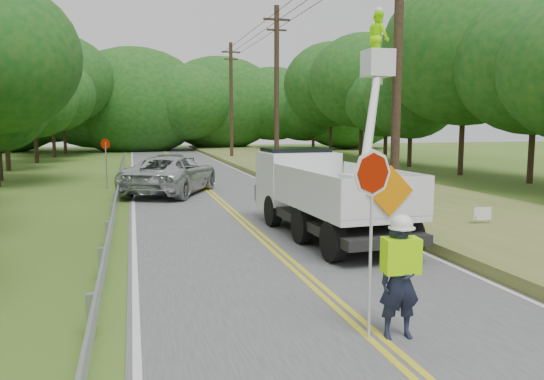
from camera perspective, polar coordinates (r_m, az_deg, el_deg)
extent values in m
plane|color=#36601B|center=(8.48, 10.71, -15.16)|extent=(140.00, 140.00, 0.00)
cube|color=#48484A|center=(21.58, -5.39, -1.34)|extent=(7.20, 96.00, 0.02)
cube|color=gold|center=(21.56, -5.66, -1.32)|extent=(0.12, 96.00, 0.00)
cube|color=gold|center=(21.59, -5.13, -1.30)|extent=(0.12, 96.00, 0.00)
cube|color=silver|center=(21.30, -14.59, -1.62)|extent=(0.12, 96.00, 0.00)
cube|color=silver|center=(22.38, 3.36, -0.98)|extent=(0.12, 96.00, 0.00)
cube|color=#9DA1A5|center=(8.58, -18.81, -12.65)|extent=(0.12, 0.14, 0.70)
cube|color=#9DA1A5|center=(11.44, -17.76, -7.60)|extent=(0.12, 0.14, 0.70)
cube|color=#9DA1A5|center=(14.36, -17.14, -4.59)|extent=(0.12, 0.14, 0.70)
cube|color=#9DA1A5|center=(17.31, -16.74, -2.60)|extent=(0.12, 0.14, 0.70)
cube|color=#9DA1A5|center=(20.27, -16.45, -1.19)|extent=(0.12, 0.14, 0.70)
cube|color=#9DA1A5|center=(23.25, -16.24, -0.14)|extent=(0.12, 0.14, 0.70)
cube|color=#9DA1A5|center=(26.23, -16.07, 0.67)|extent=(0.12, 0.14, 0.70)
cube|color=#9DA1A5|center=(29.21, -15.94, 1.32)|extent=(0.12, 0.14, 0.70)
cube|color=#9DA1A5|center=(32.19, -15.84, 1.85)|extent=(0.12, 0.14, 0.70)
cube|color=#9DA1A5|center=(35.18, -15.75, 2.28)|extent=(0.12, 0.14, 0.70)
cube|color=#9DA1A5|center=(38.17, -15.67, 2.65)|extent=(0.12, 0.14, 0.70)
cube|color=#9DA1A5|center=(41.17, -15.61, 2.97)|extent=(0.12, 0.14, 0.70)
cube|color=#9DA1A5|center=(44.16, -15.56, 3.24)|extent=(0.12, 0.14, 0.70)
cube|color=#9DA1A5|center=(22.22, -16.07, 0.19)|extent=(0.05, 48.00, 0.34)
cylinder|color=black|center=(18.22, 13.25, 12.67)|extent=(0.30, 0.30, 10.00)
cylinder|color=black|center=(32.23, 0.50, 10.40)|extent=(0.30, 0.30, 10.00)
cube|color=black|center=(32.73, 0.51, 17.76)|extent=(1.60, 0.12, 0.12)
cube|color=black|center=(32.63, 0.50, 16.73)|extent=(1.20, 0.10, 0.10)
cylinder|color=black|center=(46.86, -4.38, 9.39)|extent=(0.30, 0.30, 10.00)
cube|color=black|center=(47.21, -4.43, 14.49)|extent=(1.60, 0.12, 0.12)
cube|color=black|center=(47.13, -4.42, 13.76)|extent=(1.20, 0.10, 0.10)
cube|color=#5A632F|center=(23.74, 11.77, -0.34)|extent=(7.00, 96.00, 0.30)
cylinder|color=#332319|center=(39.85, -26.41, 3.84)|extent=(0.32, 0.32, 2.77)
ellipsoid|color=#0F4A16|center=(39.84, -26.69, 8.69)|extent=(6.45, 6.45, 5.68)
cylinder|color=#332319|center=(46.61, -23.89, 4.41)|extent=(0.32, 0.32, 2.86)
ellipsoid|color=#0F4A16|center=(46.61, -24.12, 8.71)|extent=(6.67, 6.67, 5.87)
cylinder|color=#332319|center=(53.43, -22.29, 5.04)|extent=(0.32, 0.32, 3.35)
ellipsoid|color=#0F4A16|center=(53.46, -22.50, 9.43)|extent=(7.82, 7.82, 6.88)
cylinder|color=#332319|center=(58.22, -21.28, 5.69)|extent=(0.32, 0.32, 4.31)
ellipsoid|color=#0F4A16|center=(58.36, -21.52, 10.87)|extent=(10.06, 10.06, 8.85)
cylinder|color=#332319|center=(31.38, 25.98, 3.97)|extent=(0.32, 0.32, 3.66)
ellipsoid|color=#0F4A16|center=(31.50, 26.44, 12.10)|extent=(8.53, 8.53, 7.51)
cylinder|color=#332319|center=(34.69, 19.60, 5.07)|extent=(0.32, 0.32, 4.32)
ellipsoid|color=#0F4A16|center=(34.93, 19.97, 13.75)|extent=(10.08, 10.08, 8.87)
cylinder|color=#332319|center=(40.10, 14.50, 4.48)|extent=(0.32, 0.32, 2.91)
ellipsoid|color=#0F4A16|center=(40.10, 14.67, 9.56)|extent=(6.79, 6.79, 5.98)
cylinder|color=#332319|center=(44.40, 12.03, 4.82)|extent=(0.32, 0.32, 2.94)
ellipsoid|color=#0F4A16|center=(44.41, 12.15, 9.46)|extent=(6.87, 6.87, 6.04)
cylinder|color=#332319|center=(47.17, 9.48, 5.61)|extent=(0.32, 0.32, 3.93)
ellipsoid|color=#0F4A16|center=(47.29, 9.60, 11.43)|extent=(9.16, 9.16, 8.06)
cylinder|color=#332319|center=(52.81, 6.29, 5.85)|extent=(0.32, 0.32, 3.97)
ellipsoid|color=#0F4A16|center=(52.92, 6.36, 11.11)|extent=(9.27, 9.27, 8.16)
cylinder|color=#332319|center=(55.95, 4.43, 5.25)|extent=(0.32, 0.32, 2.61)
ellipsoid|color=#0F4A16|center=(55.93, 4.46, 8.52)|extent=(6.10, 6.10, 5.37)
ellipsoid|color=#0F4A16|center=(66.45, -26.81, 8.43)|extent=(15.22, 11.41, 11.41)
ellipsoid|color=#0F4A16|center=(64.97, -22.66, 8.69)|extent=(12.06, 9.05, 9.05)
ellipsoid|color=#0F4A16|center=(63.63, -18.42, 8.92)|extent=(13.72, 10.29, 10.29)
ellipsoid|color=#0F4A16|center=(63.25, -14.46, 9.07)|extent=(16.49, 12.37, 12.37)
ellipsoid|color=#0F4A16|center=(61.78, -9.33, 9.25)|extent=(11.40, 8.55, 8.55)
ellipsoid|color=#0F4A16|center=(65.74, -5.57, 9.18)|extent=(15.07, 11.30, 11.30)
ellipsoid|color=#0F4A16|center=(66.28, 0.13, 9.20)|extent=(11.92, 8.94, 8.94)
ellipsoid|color=#0F4A16|center=(66.54, 3.64, 9.18)|extent=(12.16, 9.12, 9.12)
ellipsoid|color=#0F4A16|center=(66.30, 8.10, 9.13)|extent=(14.61, 10.96, 10.96)
imported|color=#191E33|center=(8.21, 13.53, -9.46)|extent=(0.67, 0.47, 1.72)
cube|color=#9CF500|center=(8.11, 13.61, -6.81)|extent=(0.56, 0.37, 0.52)
ellipsoid|color=white|center=(8.01, 13.71, -3.47)|extent=(0.32, 0.32, 0.26)
cylinder|color=#B7B7B7|center=(8.01, 10.46, -7.24)|extent=(0.04, 0.04, 2.41)
cylinder|color=#911200|center=(7.79, 10.67, 1.80)|extent=(0.67, 0.23, 0.69)
cylinder|color=black|center=(12.37, 6.56, -5.48)|extent=(0.35, 0.97, 0.96)
cylinder|color=black|center=(13.31, 14.46, -4.76)|extent=(0.35, 0.97, 0.96)
cylinder|color=black|center=(14.18, 3.22, -3.81)|extent=(0.35, 0.97, 0.96)
cylinder|color=black|center=(15.00, 10.38, -3.31)|extent=(0.35, 0.97, 0.96)
cylinder|color=black|center=(16.49, 0.09, -2.24)|extent=(0.35, 0.97, 0.96)
cylinder|color=black|center=(17.21, 6.44, -1.89)|extent=(0.35, 0.97, 0.96)
cube|color=black|center=(14.82, 6.42, -3.09)|extent=(2.45, 6.51, 0.25)
cube|color=silver|center=(14.11, 7.61, -1.57)|extent=(2.55, 4.72, 0.22)
cube|color=silver|center=(13.59, 3.34, 0.28)|extent=(0.32, 4.60, 0.90)
cube|color=silver|center=(14.56, 11.66, 0.60)|extent=(0.32, 4.60, 0.90)
cube|color=silver|center=(12.04, 12.32, -0.78)|extent=(2.30, 0.19, 0.90)
cube|color=silver|center=(17.17, 2.75, 1.06)|extent=(2.35, 2.02, 1.80)
cube|color=black|center=(17.30, 2.53, 3.27)|extent=(2.07, 1.41, 0.75)
cube|color=silver|center=(13.06, 9.72, -0.10)|extent=(0.95, 0.95, 0.80)
cube|color=silver|center=(17.92, 11.23, 13.13)|extent=(0.85, 0.85, 0.85)
imported|color=#9CF500|center=(18.02, 11.30, 15.66)|extent=(0.62, 0.80, 1.65)
cube|color=orange|center=(11.96, 12.50, -0.11)|extent=(1.13, 0.10, 1.13)
imported|color=#B4B8BC|center=(24.51, -10.71, 1.64)|extent=(5.14, 6.83, 1.72)
imported|color=#373A40|center=(29.38, -10.92, 2.33)|extent=(2.47, 5.33, 1.51)
cylinder|color=#9DA1A5|center=(27.12, -17.30, 2.52)|extent=(0.06, 0.06, 2.29)
cylinder|color=#911200|center=(27.06, -17.38, 4.71)|extent=(0.44, 0.32, 0.52)
cube|color=white|center=(16.62, 21.57, -2.36)|extent=(0.54, 0.09, 0.38)
cylinder|color=#9DA1A5|center=(16.55, 20.91, -3.50)|extent=(0.02, 0.02, 0.54)
cylinder|color=#9DA1A5|center=(16.80, 22.11, -3.40)|extent=(0.02, 0.02, 0.54)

